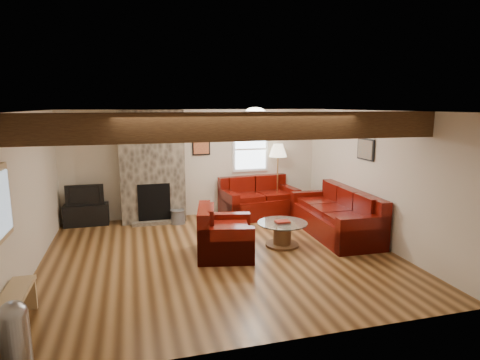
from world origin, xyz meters
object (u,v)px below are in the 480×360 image
object	(u,v)px
sofa_three	(335,212)
television	(85,194)
armchair_red	(225,231)
tv_cabinet	(86,215)
floor_lamp	(278,154)
loveseat	(259,197)
coffee_table	(282,234)

from	to	relation	value
sofa_three	television	size ratio (longest dim) A/B	3.02
armchair_red	tv_cabinet	bearing A→B (deg)	56.75
tv_cabinet	floor_lamp	distance (m)	4.57
sofa_three	tv_cabinet	xyz separation A→B (m)	(-4.93, 2.00, -0.23)
sofa_three	tv_cabinet	world-z (taller)	sofa_three
television	loveseat	bearing A→B (deg)	-4.43
armchair_red	loveseat	bearing A→B (deg)	-19.03
coffee_table	floor_lamp	xyz separation A→B (m)	(0.74, 2.26, 1.21)
coffee_table	tv_cabinet	world-z (taller)	coffee_table
sofa_three	armchair_red	xyz separation A→B (m)	(-2.40, -0.54, -0.02)
coffee_table	floor_lamp	distance (m)	2.67
sofa_three	loveseat	xyz separation A→B (m)	(-1.06, 1.70, -0.00)
coffee_table	floor_lamp	bearing A→B (deg)	71.87
television	armchair_red	bearing A→B (deg)	-45.06
sofa_three	tv_cabinet	bearing A→B (deg)	-110.71
coffee_table	tv_cabinet	xyz separation A→B (m)	(-3.66, 2.37, 0.01)
sofa_three	armchair_red	world-z (taller)	sofa_three
armchair_red	tv_cabinet	size ratio (longest dim) A/B	1.15
loveseat	coffee_table	distance (m)	2.09
loveseat	television	world-z (taller)	television
loveseat	sofa_three	bearing A→B (deg)	-64.50
sofa_three	coffee_table	xyz separation A→B (m)	(-1.27, -0.37, -0.23)
tv_cabinet	armchair_red	bearing A→B (deg)	-45.06
sofa_three	armchair_red	bearing A→B (deg)	-75.99
armchair_red	floor_lamp	bearing A→B (deg)	-25.75
sofa_three	floor_lamp	world-z (taller)	floor_lamp
armchair_red	television	size ratio (longest dim) A/B	1.36
armchair_red	television	xyz separation A→B (m)	(-2.53, 2.54, 0.26)
loveseat	tv_cabinet	xyz separation A→B (m)	(-3.87, 0.30, -0.22)
loveseat	armchair_red	distance (m)	2.61
tv_cabinet	television	bearing A→B (deg)	0.00
sofa_three	tv_cabinet	size ratio (longest dim) A/B	2.54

